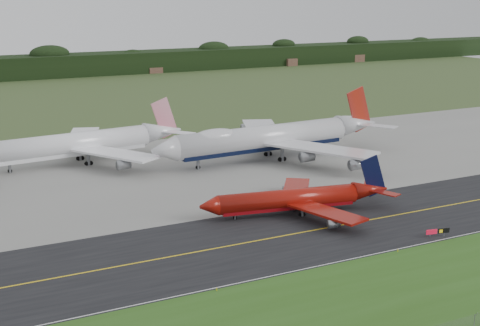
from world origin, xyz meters
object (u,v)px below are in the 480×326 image
object	(u,v)px
jet_red_737	(298,199)
taxiway_sign	(438,231)
jet_ba_747	(270,137)
jet_star_tail	(83,144)

from	to	relation	value
jet_red_737	taxiway_sign	bearing A→B (deg)	-56.30
jet_ba_747	taxiway_sign	distance (m)	69.26
jet_ba_747	jet_star_tail	size ratio (longest dim) A/B	1.20
taxiway_sign	jet_ba_747	bearing A→B (deg)	88.55
jet_red_737	taxiway_sign	distance (m)	29.72
jet_star_tail	jet_ba_747	bearing A→B (deg)	-22.36
jet_ba_747	jet_red_737	bearing A→B (deg)	-112.30
jet_ba_747	jet_red_737	world-z (taller)	jet_ba_747
jet_star_tail	taxiway_sign	distance (m)	100.48
jet_ba_747	taxiway_sign	bearing A→B (deg)	-91.45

